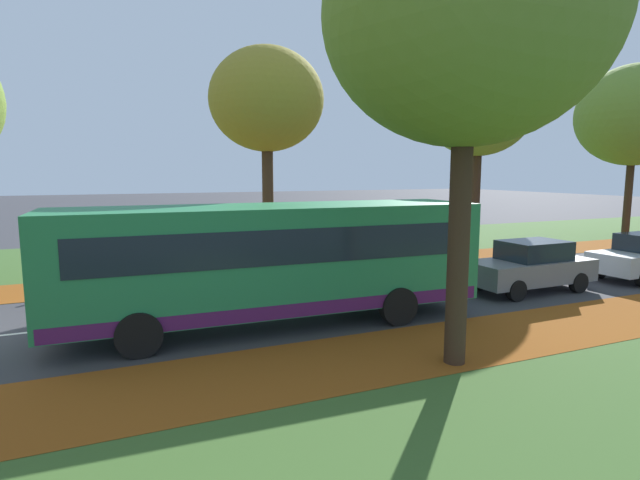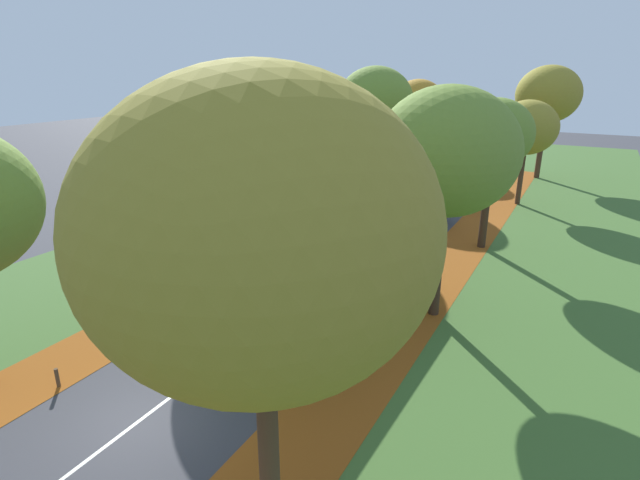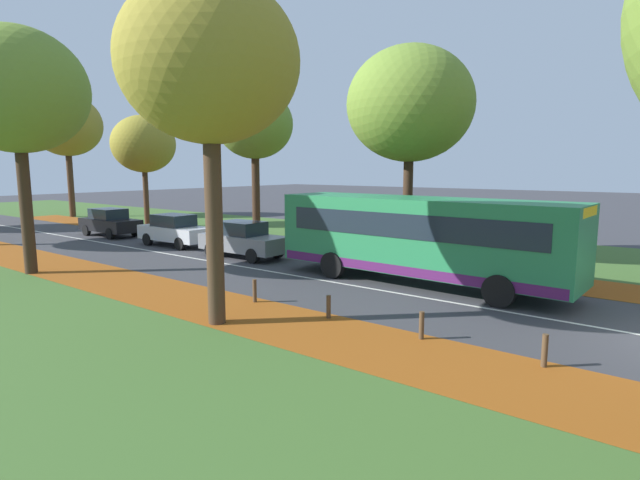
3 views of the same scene
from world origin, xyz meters
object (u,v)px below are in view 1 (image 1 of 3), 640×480
at_px(tree_right_near, 467,15).
at_px(bus, 273,257).
at_px(tree_left_far, 635,115).
at_px(bollard_third, 147,279).
at_px(bollard_fourth, 230,273).
at_px(bollard_fifth, 302,266).
at_px(tree_left_near, 267,101).
at_px(bollard_second, 53,286).
at_px(tree_left_mid, 479,108).
at_px(car_grey_lead, 530,266).

distance_m(tree_right_near, bus, 6.77).
height_order(tree_left_far, bus, tree_left_far).
xyz_separation_m(bollard_third, bollard_fourth, (-0.00, 2.71, -0.02)).
bearing_deg(bollard_fourth, bollard_fifth, 91.16).
distance_m(tree_left_near, bollard_fourth, 6.84).
relative_size(bollard_second, bollard_fifth, 0.98).
bearing_deg(tree_left_mid, bollard_third, -81.42).
relative_size(tree_left_far, bollard_fifth, 13.87).
relative_size(bollard_second, bollard_third, 1.03).
distance_m(tree_left_mid, bollard_second, 19.14).
bearing_deg(bollard_fifth, tree_right_near, -1.65).
bearing_deg(bus, tree_right_near, 33.23).
bearing_deg(tree_right_near, tree_left_far, 118.74).
xyz_separation_m(bollard_third, bus, (5.18, 2.62, 1.37)).
xyz_separation_m(tree_left_near, bollard_fourth, (2.09, -2.05, -6.18)).
bearing_deg(bus, tree_left_far, 108.16).
xyz_separation_m(tree_left_near, bollard_second, (2.09, -7.48, -6.15)).
relative_size(bollard_fourth, car_grey_lead, 0.15).
bearing_deg(car_grey_lead, bollard_fourth, -120.69).
bearing_deg(bus, tree_left_near, 163.58).
bearing_deg(tree_right_near, bollard_second, -138.99).
xyz_separation_m(bollard_fourth, car_grey_lead, (5.06, 8.52, 0.50)).
bearing_deg(bollard_second, tree_left_far, 95.21).
distance_m(tree_left_near, bollard_third, 8.07).
height_order(tree_left_mid, bus, tree_left_mid).
relative_size(bus, car_grey_lead, 2.48).
xyz_separation_m(tree_left_far, bollard_third, (2.67, -26.53, -6.61)).
distance_m(bollard_third, bollard_fifth, 5.42).
bearing_deg(bollard_third, bollard_second, -90.05).
distance_m(bollard_third, bollard_fourth, 2.71).
bearing_deg(bollard_second, tree_left_mid, 97.28).
bearing_deg(bollard_third, bollard_fourth, 90.08).
distance_m(bollard_fifth, bus, 6.09).
height_order(tree_left_far, car_grey_lead, tree_left_far).
bearing_deg(bus, bollard_fifth, 151.84).
height_order(bollard_fourth, bollard_fifth, bollard_fifth).
relative_size(tree_left_far, tree_right_near, 1.08).
distance_m(tree_left_mid, bus, 15.45).
bearing_deg(tree_right_near, bollard_third, -150.31).
xyz_separation_m(tree_left_near, tree_left_mid, (-0.19, 10.41, 0.26)).
relative_size(tree_left_mid, bollard_fifth, 12.86).
height_order(tree_left_far, bollard_fourth, tree_left_far).
relative_size(tree_left_mid, tree_right_near, 1.00).
relative_size(tree_left_near, car_grey_lead, 2.02).
bearing_deg(bollard_fifth, tree_left_mid, 102.88).
height_order(bollard_second, bus, bus).
xyz_separation_m(tree_right_near, bollard_fifth, (-9.11, 0.26, -6.28)).
xyz_separation_m(tree_left_mid, tree_right_near, (11.34, -10.01, -0.13)).
xyz_separation_m(tree_left_mid, car_grey_lead, (7.34, -3.94, -5.95)).
height_order(tree_left_mid, bollard_fifth, tree_left_mid).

